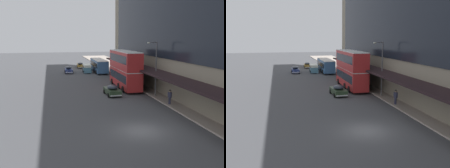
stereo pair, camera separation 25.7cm
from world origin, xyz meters
TOP-DOWN VIEW (x-y plane):
  - ground at (0.00, 0.00)m, footprint 240.00×240.00m
  - transit_bus_kerbside_front at (3.66, 39.02)m, footprint 2.90×10.72m
  - transit_bus_kerbside_rear at (4.19, 19.23)m, footprint 2.84×11.18m
  - sedan_trailing_mid at (0.24, 48.70)m, footprint 2.00×4.88m
  - sedan_second_mid at (0.86, 14.46)m, footprint 2.01×4.31m
  - sedan_oncoming_front at (-3.67, 39.31)m, footprint 1.94×4.82m
  - vw_van at (0.66, 38.90)m, footprint 2.06×4.63m
  - pedestrian_at_kerb at (6.49, 7.27)m, footprint 0.41×0.54m
  - street_lamp at (6.48, 12.08)m, footprint 1.50×0.28m

SIDE VIEW (x-z plane):
  - ground at x=0.00m, z-range 0.00..0.00m
  - sedan_trailing_mid at x=0.24m, z-range 0.00..1.48m
  - sedan_second_mid at x=0.86m, z-range -0.01..1.54m
  - sedan_oncoming_front at x=-3.67m, z-range -0.01..1.57m
  - vw_van at x=0.66m, z-range 0.12..2.08m
  - pedestrian_at_kerb at x=6.49m, z-range 0.25..2.11m
  - transit_bus_kerbside_front at x=3.66m, z-range 0.23..3.32m
  - transit_bus_kerbside_rear at x=4.19m, z-range 0.24..6.45m
  - street_lamp at x=6.48m, z-range 0.73..8.41m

